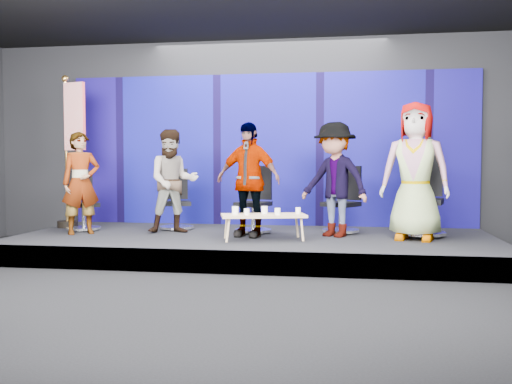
% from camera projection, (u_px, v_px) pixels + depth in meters
% --- Properties ---
extents(ground, '(10.00, 10.00, 0.00)m').
position_uv_depth(ground, '(216.00, 293.00, 6.02)').
color(ground, black).
rests_on(ground, ground).
extents(room_walls, '(10.02, 8.02, 3.51)m').
position_uv_depth(room_walls, '(215.00, 61.00, 5.89)').
color(room_walls, black).
rests_on(room_walls, ground).
extents(riser, '(7.00, 3.00, 0.30)m').
position_uv_depth(riser, '(254.00, 245.00, 8.48)').
color(riser, black).
rests_on(riser, ground).
extents(backdrop, '(7.00, 0.08, 2.60)m').
position_uv_depth(backdrop, '(268.00, 150.00, 9.83)').
color(backdrop, '#120651').
rests_on(backdrop, riser).
extents(chair_a, '(0.75, 0.75, 0.95)m').
position_uv_depth(chair_a, '(83.00, 211.00, 9.09)').
color(chair_a, silver).
rests_on(chair_a, riser).
extents(panelist_a, '(0.67, 0.64, 1.54)m').
position_uv_depth(panelist_a, '(81.00, 183.00, 8.58)').
color(panelist_a, black).
rests_on(panelist_a, riser).
extents(chair_b, '(0.71, 0.71, 0.98)m').
position_uv_depth(chair_b, '(176.00, 209.00, 9.22)').
color(chair_b, silver).
rests_on(chair_b, riser).
extents(panelist_b, '(0.94, 0.84, 1.59)m').
position_uv_depth(panelist_b, '(173.00, 181.00, 8.70)').
color(panelist_b, black).
rests_on(panelist_b, riser).
extents(chair_c, '(0.70, 0.70, 1.03)m').
position_uv_depth(chair_c, '(255.00, 211.00, 8.80)').
color(chair_c, silver).
rests_on(chair_c, riser).
extents(panelist_c, '(1.04, 0.62, 1.66)m').
position_uv_depth(panelist_c, '(248.00, 180.00, 8.28)').
color(panelist_c, black).
rests_on(panelist_c, riser).
extents(chair_d, '(0.79, 0.79, 1.03)m').
position_uv_depth(chair_d, '(343.00, 211.00, 8.77)').
color(chair_d, silver).
rests_on(chair_d, riser).
extents(panelist_d, '(1.24, 1.08, 1.67)m').
position_uv_depth(panelist_d, '(335.00, 180.00, 8.28)').
color(panelist_d, black).
rests_on(panelist_d, riser).
extents(chair_e, '(0.81, 0.81, 1.19)m').
position_uv_depth(chair_e, '(424.00, 209.00, 8.40)').
color(chair_e, silver).
rests_on(chair_e, riser).
extents(panelist_e, '(1.06, 0.81, 1.92)m').
position_uv_depth(panelist_e, '(415.00, 171.00, 7.93)').
color(panelist_e, black).
rests_on(panelist_e, riser).
extents(coffee_table, '(1.26, 0.79, 0.36)m').
position_uv_depth(coffee_table, '(263.00, 216.00, 7.95)').
color(coffee_table, tan).
rests_on(coffee_table, riser).
extents(mug_a, '(0.09, 0.09, 0.11)m').
position_uv_depth(mug_a, '(235.00, 210.00, 7.97)').
color(mug_a, white).
rests_on(mug_a, coffee_table).
extents(mug_b, '(0.07, 0.07, 0.09)m').
position_uv_depth(mug_b, '(247.00, 212.00, 7.88)').
color(mug_b, white).
rests_on(mug_b, coffee_table).
extents(mug_c, '(0.09, 0.09, 0.11)m').
position_uv_depth(mug_c, '(264.00, 210.00, 8.03)').
color(mug_c, white).
rests_on(mug_c, coffee_table).
extents(mug_d, '(0.08, 0.08, 0.09)m').
position_uv_depth(mug_d, '(278.00, 211.00, 7.88)').
color(mug_d, white).
rests_on(mug_d, coffee_table).
extents(mug_e, '(0.07, 0.07, 0.09)m').
position_uv_depth(mug_e, '(298.00, 210.00, 8.06)').
color(mug_e, white).
rests_on(mug_e, coffee_table).
extents(flag_stand, '(0.56, 0.34, 2.52)m').
position_uv_depth(flag_stand, '(72.00, 147.00, 9.38)').
color(flag_stand, black).
rests_on(flag_stand, riser).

